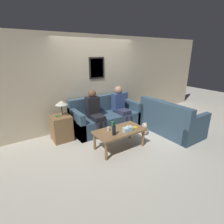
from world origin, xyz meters
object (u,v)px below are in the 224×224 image
(couch_main, at_px, (105,117))
(teddy_bear, at_px, (144,129))
(person_right, at_px, (120,105))
(drinking_glass, at_px, (108,129))
(person_left, at_px, (95,111))
(couch_side, at_px, (170,121))
(coffee_table, at_px, (119,132))
(wine_bottle, at_px, (114,130))

(couch_main, relative_size, teddy_bear, 5.94)
(person_right, bearing_deg, drinking_glass, -138.00)
(person_right, bearing_deg, person_left, -179.50)
(couch_main, distance_m, drinking_glass, 1.22)
(couch_side, bearing_deg, person_right, 39.57)
(couch_main, relative_size, drinking_glass, 21.50)
(coffee_table, bearing_deg, person_right, 52.68)
(person_right, relative_size, teddy_bear, 3.63)
(couch_main, xyz_separation_m, person_left, (-0.43, -0.18, 0.34))
(coffee_table, bearing_deg, person_left, 95.37)
(person_left, distance_m, person_right, 0.86)
(couch_side, relative_size, coffee_table, 1.42)
(couch_side, height_order, coffee_table, couch_side)
(couch_side, height_order, person_left, person_left)
(couch_main, relative_size, couch_side, 1.21)
(drinking_glass, distance_m, person_right, 1.34)
(wine_bottle, height_order, drinking_glass, wine_bottle)
(couch_side, height_order, wine_bottle, couch_side)
(coffee_table, distance_m, wine_bottle, 0.32)
(coffee_table, relative_size, wine_bottle, 3.99)
(couch_side, bearing_deg, wine_bottle, 90.99)
(couch_main, bearing_deg, wine_bottle, -113.97)
(wine_bottle, distance_m, teddy_bear, 1.33)
(couch_main, height_order, coffee_table, couch_main)
(person_right, bearing_deg, couch_side, -50.43)
(couch_main, distance_m, wine_bottle, 1.44)
(coffee_table, relative_size, drinking_glass, 12.54)
(coffee_table, relative_size, person_left, 0.95)
(wine_bottle, relative_size, teddy_bear, 0.87)
(couch_main, height_order, teddy_bear, couch_main)
(couch_main, bearing_deg, coffee_table, -106.19)
(couch_side, bearing_deg, couch_main, 46.37)
(couch_main, relative_size, coffee_table, 1.71)
(person_left, relative_size, teddy_bear, 3.64)
(coffee_table, xyz_separation_m, person_right, (0.76, 1.00, 0.27))
(couch_main, xyz_separation_m, person_right, (0.42, -0.17, 0.34))
(couch_side, xyz_separation_m, drinking_glass, (-1.89, 0.20, 0.18))
(wine_bottle, bearing_deg, person_left, 82.69)
(couch_side, height_order, drinking_glass, couch_side)
(couch_side, xyz_separation_m, coffee_table, (-1.67, 0.09, 0.07))
(wine_bottle, bearing_deg, couch_side, 0.99)
(drinking_glass, bearing_deg, teddy_bear, 4.11)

